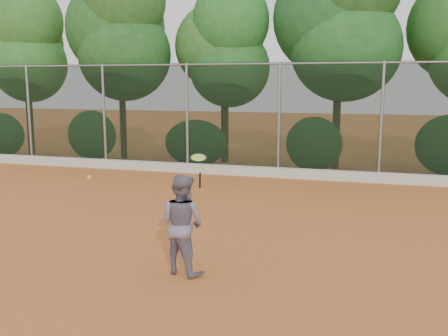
# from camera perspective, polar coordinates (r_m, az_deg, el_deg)

# --- Properties ---
(ground) EXTENTS (80.00, 80.00, 0.00)m
(ground) POSITION_cam_1_polar(r_m,az_deg,el_deg) (9.07, -1.80, -8.85)
(ground) COLOR #BF672D
(ground) RESTS_ON ground
(concrete_curb) EXTENTS (24.00, 0.20, 0.30)m
(concrete_curb) POSITION_cam_1_polar(r_m,az_deg,el_deg) (15.47, 6.07, -0.51)
(concrete_curb) COLOR beige
(concrete_curb) RESTS_ON ground
(tennis_player) EXTENTS (0.89, 0.78, 1.54)m
(tennis_player) POSITION_cam_1_polar(r_m,az_deg,el_deg) (7.64, -4.81, -6.39)
(tennis_player) COLOR slate
(tennis_player) RESTS_ON ground
(chainlink_fence) EXTENTS (24.09, 0.09, 3.50)m
(chainlink_fence) POSITION_cam_1_polar(r_m,az_deg,el_deg) (15.44, 6.30, 5.86)
(chainlink_fence) COLOR black
(chainlink_fence) RESTS_ON ground
(foliage_backdrop) EXTENTS (23.70, 3.63, 7.55)m
(foliage_backdrop) POSITION_cam_1_polar(r_m,az_deg,el_deg) (17.51, 5.82, 14.66)
(foliage_backdrop) COLOR #452B1A
(foliage_backdrop) RESTS_ON ground
(tennis_racket) EXTENTS (0.33, 0.33, 0.54)m
(tennis_racket) POSITION_cam_1_polar(r_m,az_deg,el_deg) (7.31, -2.92, 0.88)
(tennis_racket) COLOR black
(tennis_racket) RESTS_ON ground
(tennis_ball_in_flight) EXTENTS (0.07, 0.07, 0.07)m
(tennis_ball_in_flight) POSITION_cam_1_polar(r_m,az_deg,el_deg) (8.82, -15.15, -1.01)
(tennis_ball_in_flight) COLOR yellow
(tennis_ball_in_flight) RESTS_ON ground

